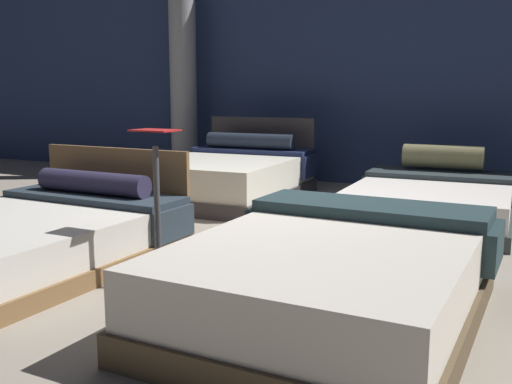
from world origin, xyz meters
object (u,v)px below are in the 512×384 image
at_px(bed_0, 36,235).
at_px(bed_1, 333,278).
at_px(support_pillar, 183,60).
at_px(bed_2, 229,177).
at_px(bed_3, 432,199).
at_px(price_sign, 158,227).

height_order(bed_0, bed_1, bed_0).
bearing_deg(support_pillar, bed_2, -42.38).
bearing_deg(support_pillar, bed_0, -70.35).
relative_size(bed_3, support_pillar, 0.60).
distance_m(bed_3, support_pillar, 4.50).
bearing_deg(support_pillar, bed_3, -20.77).
relative_size(bed_1, price_sign, 2.01).
bearing_deg(bed_2, support_pillar, 135.26).
xyz_separation_m(bed_1, price_sign, (-1.22, 0.04, 0.15)).
distance_m(bed_1, support_pillar, 6.14).
bearing_deg(bed_2, bed_0, -92.30).
xyz_separation_m(bed_1, support_pillar, (-3.93, 4.47, 1.50)).
bearing_deg(bed_1, price_sign, 179.30).
bearing_deg(bed_2, bed_1, -54.46).
bearing_deg(bed_3, price_sign, -114.96).
height_order(bed_1, bed_2, bed_2).
bearing_deg(bed_1, bed_2, 128.91).
bearing_deg(price_sign, bed_3, 67.10).
height_order(bed_3, price_sign, price_sign).
xyz_separation_m(bed_0, bed_3, (2.39, 2.89, -0.01)).
distance_m(bed_0, price_sign, 1.17).
distance_m(bed_0, bed_1, 2.37).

